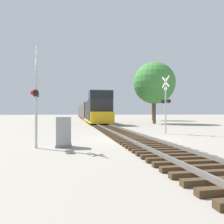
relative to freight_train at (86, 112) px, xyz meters
The scene contains 8 objects.
ground_plane 50.26m from the freight_train, 90.00° to the right, with size 400.00×400.00×0.00m, color gray.
rail_track_bed 50.26m from the freight_train, 90.00° to the right, with size 2.60×160.00×0.31m.
freight_train is the anchor object (origin of this frame).
crossing_signal_near 52.95m from the freight_train, 95.92° to the right, with size 0.39×1.01×4.76m.
crossing_signal_far 47.30m from the freight_train, 85.66° to the right, with size 0.52×1.01×4.63m.
relay_cabinet 52.71m from the freight_train, 94.52° to the right, with size 0.78×0.70×1.48m.
tree_far_right 32.63m from the freight_train, 74.17° to the right, with size 6.53×6.53×9.64m.
tree_mid_background 22.68m from the freight_train, 51.80° to the right, with size 5.97×5.97×9.73m.
Camera 1 is at (-3.71, -13.27, 1.67)m, focal length 35.00 mm.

